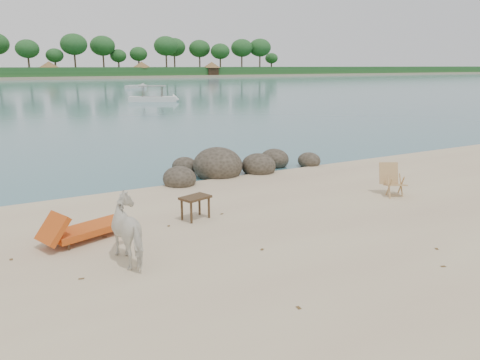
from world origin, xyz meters
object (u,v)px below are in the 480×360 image
object	(u,v)px
cow	(132,231)
lounge_chair	(90,226)
deck_chair	(395,181)
boulders	(231,166)
side_table	(195,209)

from	to	relation	value
cow	lounge_chair	world-z (taller)	cow
lounge_chair	deck_chair	distance (m)	8.38
boulders	cow	bearing A→B (deg)	-132.25
boulders	deck_chair	xyz separation A→B (m)	(2.63, -4.99, 0.23)
side_table	deck_chair	size ratio (longest dim) A/B	0.77
boulders	deck_chair	distance (m)	5.64
side_table	lounge_chair	bearing A→B (deg)	163.74
boulders	cow	world-z (taller)	cow
side_table	cow	bearing A→B (deg)	-158.21
lounge_chair	deck_chair	bearing A→B (deg)	-24.81
cow	deck_chair	distance (m)	7.91
cow	deck_chair	xyz separation A→B (m)	(7.87, 0.78, -0.16)
lounge_chair	side_table	bearing A→B (deg)	-17.96
side_table	lounge_chair	size ratio (longest dim) A/B	0.35
boulders	lounge_chair	world-z (taller)	boulders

